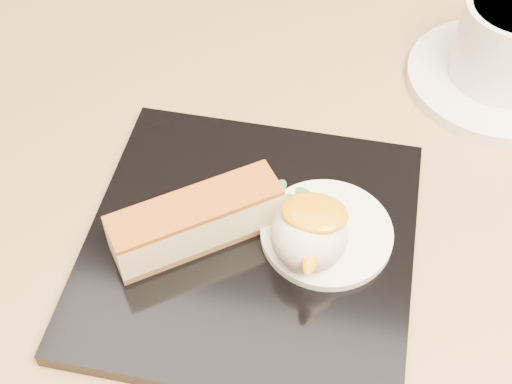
% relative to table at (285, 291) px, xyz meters
% --- Properties ---
extents(table, '(0.80, 0.80, 0.72)m').
position_rel_table_xyz_m(table, '(0.00, 0.00, 0.00)').
color(table, black).
rests_on(table, ground).
extents(dessert_plate, '(0.22, 0.22, 0.01)m').
position_rel_table_xyz_m(dessert_plate, '(-0.02, -0.07, 0.16)').
color(dessert_plate, black).
rests_on(dessert_plate, table).
extents(cheesecake, '(0.11, 0.09, 0.04)m').
position_rel_table_xyz_m(cheesecake, '(-0.05, -0.07, 0.19)').
color(cheesecake, brown).
rests_on(cheesecake, dessert_plate).
extents(cream_smear, '(0.09, 0.09, 0.01)m').
position_rel_table_xyz_m(cream_smear, '(0.03, -0.05, 0.17)').
color(cream_smear, white).
rests_on(cream_smear, dessert_plate).
extents(ice_cream_scoop, '(0.05, 0.05, 0.05)m').
position_rel_table_xyz_m(ice_cream_scoop, '(0.02, -0.07, 0.19)').
color(ice_cream_scoop, white).
rests_on(ice_cream_scoop, cream_smear).
extents(mango_sauce, '(0.04, 0.03, 0.01)m').
position_rel_table_xyz_m(mango_sauce, '(0.02, -0.07, 0.21)').
color(mango_sauce, orange).
rests_on(mango_sauce, ice_cream_scoop).
extents(mint_sprig, '(0.04, 0.03, 0.00)m').
position_rel_table_xyz_m(mint_sprig, '(0.00, -0.03, 0.17)').
color(mint_sprig, '#2A813E').
rests_on(mint_sprig, cream_smear).
extents(saucer, '(0.15, 0.15, 0.01)m').
position_rel_table_xyz_m(saucer, '(0.15, 0.14, 0.16)').
color(saucer, white).
rests_on(saucer, table).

